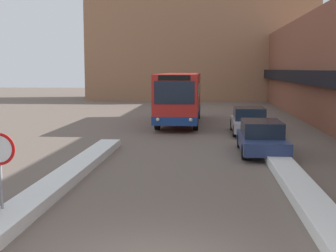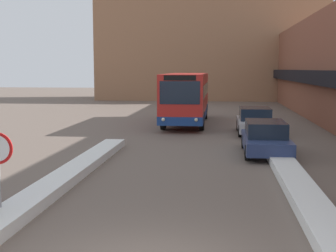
{
  "view_description": "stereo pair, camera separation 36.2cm",
  "coord_description": "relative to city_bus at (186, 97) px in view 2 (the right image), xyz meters",
  "views": [
    {
      "loc": [
        0.91,
        -7.73,
        3.58
      ],
      "look_at": [
        -0.28,
        6.16,
        1.88
      ],
      "focal_mm": 50.0,
      "sensor_mm": 36.0,
      "label": 1
    },
    {
      "loc": [
        1.27,
        -7.7,
        3.58
      ],
      "look_at": [
        -0.28,
        6.16,
        1.88
      ],
      "focal_mm": 50.0,
      "sensor_mm": 36.0,
      "label": 2
    }
  ],
  "objects": [
    {
      "name": "parked_car_front",
      "position": [
        4.12,
        -10.59,
        -1.08
      ],
      "size": [
        1.87,
        4.54,
        1.4
      ],
      "color": "navy",
      "rests_on": "ground_plane"
    },
    {
      "name": "parked_car_middle",
      "position": [
        4.12,
        -4.34,
        -1.05
      ],
      "size": [
        1.9,
        4.53,
        1.46
      ],
      "color": "#B7B7BC",
      "rests_on": "ground_plane"
    },
    {
      "name": "snow_bank_left",
      "position": [
        -2.68,
        -16.93,
        -1.63
      ],
      "size": [
        0.9,
        15.52,
        0.31
      ],
      "color": "silver",
      "rests_on": "ground_plane"
    },
    {
      "name": "building_backdrop_far",
      "position": [
        0.92,
        25.6,
        4.4
      ],
      "size": [
        26.0,
        8.0,
        12.37
      ],
      "color": "#996B4C",
      "rests_on": "ground_plane"
    },
    {
      "name": "city_bus",
      "position": [
        0.0,
        0.0,
        0.0
      ],
      "size": [
        2.56,
        10.23,
        3.28
      ],
      "color": "red",
      "rests_on": "ground_plane"
    },
    {
      "name": "snow_bank_right",
      "position": [
        4.52,
        -16.48,
        -1.63
      ],
      "size": [
        0.9,
        13.07,
        0.31
      ],
      "color": "silver",
      "rests_on": "ground_plane"
    }
  ]
}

